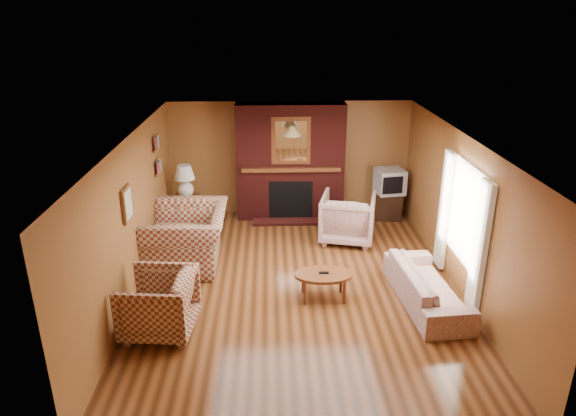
{
  "coord_description": "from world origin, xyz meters",
  "views": [
    {
      "loc": [
        -0.42,
        -7.2,
        4.14
      ],
      "look_at": [
        -0.14,
        0.6,
        1.11
      ],
      "focal_mm": 32.0,
      "sensor_mm": 36.0,
      "label": 1
    }
  ],
  "objects_px": {
    "table_lamp": "(185,179)",
    "tv_stand": "(388,205)",
    "coffee_table": "(324,276)",
    "floral_armchair": "(348,218)",
    "floral_sofa": "(427,286)",
    "plaid_loveseat": "(187,237)",
    "crt_tv": "(390,181)",
    "fireplace": "(290,163)",
    "side_table": "(187,212)",
    "plaid_armchair": "(158,304)"
  },
  "relations": [
    {
      "from": "plaid_loveseat",
      "to": "floral_armchair",
      "type": "xyz_separation_m",
      "value": [
        2.88,
        0.87,
        -0.04
      ]
    },
    {
      "from": "fireplace",
      "to": "plaid_armchair",
      "type": "bearing_deg",
      "value": -115.17
    },
    {
      "from": "coffee_table",
      "to": "tv_stand",
      "type": "height_order",
      "value": "tv_stand"
    },
    {
      "from": "floral_sofa",
      "to": "table_lamp",
      "type": "distance_m",
      "value": 5.06
    },
    {
      "from": "floral_armchair",
      "to": "crt_tv",
      "type": "distance_m",
      "value": 1.52
    },
    {
      "from": "table_lamp",
      "to": "crt_tv",
      "type": "bearing_deg",
      "value": 4.74
    },
    {
      "from": "tv_stand",
      "to": "crt_tv",
      "type": "relative_size",
      "value": 0.91
    },
    {
      "from": "crt_tv",
      "to": "plaid_loveseat",
      "type": "bearing_deg",
      "value": -153.45
    },
    {
      "from": "crt_tv",
      "to": "tv_stand",
      "type": "bearing_deg",
      "value": 90.0
    },
    {
      "from": "floral_armchair",
      "to": "floral_sofa",
      "type": "bearing_deg",
      "value": 124.76
    },
    {
      "from": "fireplace",
      "to": "side_table",
      "type": "xyz_separation_m",
      "value": [
        -2.1,
        -0.53,
        -0.86
      ]
    },
    {
      "from": "floral_sofa",
      "to": "coffee_table",
      "type": "height_order",
      "value": "floral_sofa"
    },
    {
      "from": "floral_armchair",
      "to": "plaid_loveseat",
      "type": "bearing_deg",
      "value": 30.89
    },
    {
      "from": "table_lamp",
      "to": "tv_stand",
      "type": "relative_size",
      "value": 1.16
    },
    {
      "from": "plaid_loveseat",
      "to": "crt_tv",
      "type": "bearing_deg",
      "value": 115.84
    },
    {
      "from": "tv_stand",
      "to": "crt_tv",
      "type": "distance_m",
      "value": 0.54
    },
    {
      "from": "table_lamp",
      "to": "crt_tv",
      "type": "relative_size",
      "value": 1.06
    },
    {
      "from": "plaid_armchair",
      "to": "side_table",
      "type": "xyz_separation_m",
      "value": [
        -0.15,
        3.62,
        -0.11
      ]
    },
    {
      "from": "floral_sofa",
      "to": "side_table",
      "type": "xyz_separation_m",
      "value": [
        -4.0,
        3.02,
        0.04
      ]
    },
    {
      "from": "fireplace",
      "to": "tv_stand",
      "type": "xyz_separation_m",
      "value": [
        2.05,
        -0.18,
        -0.9
      ]
    },
    {
      "from": "side_table",
      "to": "plaid_armchair",
      "type": "bearing_deg",
      "value": -87.62
    },
    {
      "from": "tv_stand",
      "to": "floral_armchair",
      "type": "bearing_deg",
      "value": -127.62
    },
    {
      "from": "floral_armchair",
      "to": "table_lamp",
      "type": "bearing_deg",
      "value": 0.92
    },
    {
      "from": "fireplace",
      "to": "crt_tv",
      "type": "height_order",
      "value": "fireplace"
    },
    {
      "from": "coffee_table",
      "to": "table_lamp",
      "type": "height_order",
      "value": "table_lamp"
    },
    {
      "from": "fireplace",
      "to": "table_lamp",
      "type": "distance_m",
      "value": 2.17
    },
    {
      "from": "fireplace",
      "to": "floral_armchair",
      "type": "height_order",
      "value": "fireplace"
    },
    {
      "from": "floral_sofa",
      "to": "coffee_table",
      "type": "distance_m",
      "value": 1.55
    },
    {
      "from": "coffee_table",
      "to": "tv_stand",
      "type": "distance_m",
      "value": 3.6
    },
    {
      "from": "plaid_loveseat",
      "to": "table_lamp",
      "type": "distance_m",
      "value": 1.7
    },
    {
      "from": "plaid_armchair",
      "to": "floral_sofa",
      "type": "relative_size",
      "value": 0.49
    },
    {
      "from": "fireplace",
      "to": "plaid_armchair",
      "type": "relative_size",
      "value": 2.53
    },
    {
      "from": "tv_stand",
      "to": "side_table",
      "type": "bearing_deg",
      "value": -169.59
    },
    {
      "from": "coffee_table",
      "to": "table_lamp",
      "type": "xyz_separation_m",
      "value": [
        -2.47,
        2.83,
        0.64
      ]
    },
    {
      "from": "coffee_table",
      "to": "table_lamp",
      "type": "distance_m",
      "value": 3.81
    },
    {
      "from": "tv_stand",
      "to": "crt_tv",
      "type": "xyz_separation_m",
      "value": [
        -0.0,
        -0.01,
        0.54
      ]
    },
    {
      "from": "coffee_table",
      "to": "plaid_armchair",
      "type": "bearing_deg",
      "value": -161.36
    },
    {
      "from": "plaid_armchair",
      "to": "coffee_table",
      "type": "xyz_separation_m",
      "value": [
        2.32,
        0.78,
        -0.06
      ]
    },
    {
      "from": "fireplace",
      "to": "side_table",
      "type": "distance_m",
      "value": 2.33
    },
    {
      "from": "floral_armchair",
      "to": "coffee_table",
      "type": "xyz_separation_m",
      "value": [
        -0.67,
        -2.1,
        -0.08
      ]
    },
    {
      "from": "floral_armchair",
      "to": "tv_stand",
      "type": "xyz_separation_m",
      "value": [
        1.02,
        1.08,
        -0.17
      ]
    },
    {
      "from": "plaid_loveseat",
      "to": "table_lamp",
      "type": "bearing_deg",
      "value": -171.84
    },
    {
      "from": "fireplace",
      "to": "table_lamp",
      "type": "bearing_deg",
      "value": -165.71
    },
    {
      "from": "side_table",
      "to": "crt_tv",
      "type": "bearing_deg",
      "value": 4.74
    },
    {
      "from": "floral_sofa",
      "to": "fireplace",
      "type": "bearing_deg",
      "value": 23.43
    },
    {
      "from": "fireplace",
      "to": "floral_sofa",
      "type": "bearing_deg",
      "value": -61.87
    },
    {
      "from": "table_lamp",
      "to": "tv_stand",
      "type": "height_order",
      "value": "table_lamp"
    },
    {
      "from": "fireplace",
      "to": "floral_sofa",
      "type": "relative_size",
      "value": 1.23
    },
    {
      "from": "floral_armchair",
      "to": "tv_stand",
      "type": "height_order",
      "value": "floral_armchair"
    },
    {
      "from": "coffee_table",
      "to": "side_table",
      "type": "height_order",
      "value": "side_table"
    }
  ]
}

